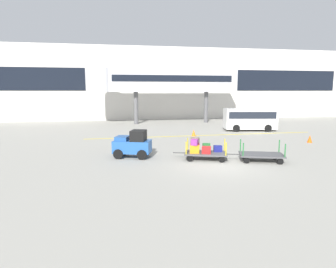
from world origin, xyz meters
name	(u,v)px	position (x,y,z in m)	size (l,w,h in m)	color
ground_plane	(218,165)	(0.00, 0.00, 0.00)	(120.00, 120.00, 0.00)	#9E9B91
apron_lead_line	(205,135)	(2.36, 9.97, 0.00)	(20.13, 0.20, 0.01)	yellow
terminal_building	(153,84)	(0.00, 25.98, 4.78)	(55.84, 2.51, 9.55)	silver
jet_bridge	(157,81)	(-0.27, 19.99, 4.94)	(17.38, 3.00, 6.29)	silver
baggage_tug	(133,144)	(-4.24, 2.57, 0.75)	(2.34, 1.76, 1.58)	#2659A5
baggage_cart_lead	(203,150)	(-0.39, 1.37, 0.55)	(3.08, 2.04, 1.19)	#4C4C4F
baggage_cart_middle	(261,155)	(2.57, 0.37, 0.35)	(3.08, 2.04, 1.10)	#4C4C4F
shuttle_van	(250,118)	(7.56, 12.21, 1.23)	(5.05, 2.68, 2.10)	white
safety_cone_near	(194,133)	(1.33, 9.74, 0.28)	(0.36, 0.36, 0.55)	orange
safety_cone_far	(310,139)	(8.96, 5.14, 0.28)	(0.36, 0.36, 0.55)	#EA590F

